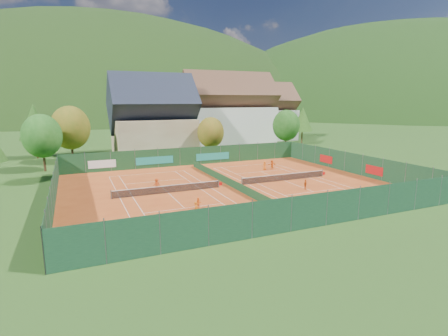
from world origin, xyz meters
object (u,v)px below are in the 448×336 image
ball_hopper (385,197)px  hotel_block_a (229,114)px  hotel_block_b (264,115)px  player_left_far (157,185)px  player_left_near (196,210)px  player_right_far_b (272,165)px  player_left_mid (199,203)px  player_right_near (305,184)px  chalet (153,121)px  player_right_far_a (265,166)px

ball_hopper → hotel_block_a: bearing=85.6°
hotel_block_b → player_left_far: size_ratio=11.41×
player_left_near → player_right_far_b: size_ratio=0.99×
ball_hopper → player_left_mid: (-18.97, 5.71, 0.04)m
player_right_near → player_right_far_b: (2.61, 12.05, 0.16)m
ball_hopper → player_right_far_b: (-1.86, 19.88, 0.23)m
hotel_block_a → ball_hopper: bearing=-94.4°
hotel_block_a → player_right_far_b: 30.26m
hotel_block_b → player_right_far_b: (-19.67, -36.99, -5.84)m
player_left_near → player_right_far_b: (18.21, 16.66, 0.01)m
player_right_near → ball_hopper: bearing=-91.4°
hotel_block_a → player_left_near: hotel_block_a is taller
player_right_near → player_left_near: bearing=165.3°
hotel_block_b → ball_hopper: (-17.80, -56.87, -6.06)m
hotel_block_a → player_left_far: (-25.00, -34.45, -6.63)m
chalet → player_left_far: (-6.00, -28.45, -5.87)m
chalet → player_left_mid: chalet is taller
hotel_block_a → player_right_far_b: bearing=-101.1°
player_right_near → player_left_mid: bearing=157.2°
player_right_near → player_right_far_b: player_right_far_b is taller
hotel_block_a → player_right_far_a: size_ratio=15.58×
player_right_near → player_right_far_b: size_ratio=0.80×
player_right_far_b → player_left_far: bearing=18.5°
chalet → player_right_far_b: chalet is taller
player_left_mid → player_right_far_b: (17.10, 14.18, 0.18)m
ball_hopper → player_right_far_a: player_right_far_a is taller
ball_hopper → player_right_far_b: player_right_far_b is taller
player_left_far → player_right_far_a: bearing=-158.6°
hotel_block_b → player_left_near: (-37.87, -53.64, -5.84)m
player_left_near → player_right_far_a: size_ratio=1.12×
player_left_mid → player_right_far_a: player_right_far_a is taller
player_left_mid → player_right_near: size_ratio=0.96×
chalet → ball_hopper: 45.89m
hotel_block_b → player_right_far_a: 42.45m
hotel_block_b → player_left_near: hotel_block_b is taller
player_right_far_b → player_right_far_a: bearing=-18.7°
hotel_block_b → ball_hopper: size_ratio=21.60×
chalet → hotel_block_a: 19.94m
ball_hopper → player_left_mid: 19.81m
player_right_near → player_right_far_a: bearing=51.9°
player_left_far → player_right_far_b: player_right_far_b is taller
chalet → player_left_mid: 37.84m
player_left_near → player_right_near: bearing=-23.9°
player_left_mid → player_right_far_b: 22.21m
player_left_far → chalet: bearing=-98.4°
chalet → player_right_far_a: chalet is taller
player_left_mid → player_left_far: player_left_far is taller
player_right_far_a → player_right_far_b: 1.16m
ball_hopper → player_left_near: (-20.07, 3.22, 0.22)m
ball_hopper → player_left_near: player_left_near is taller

